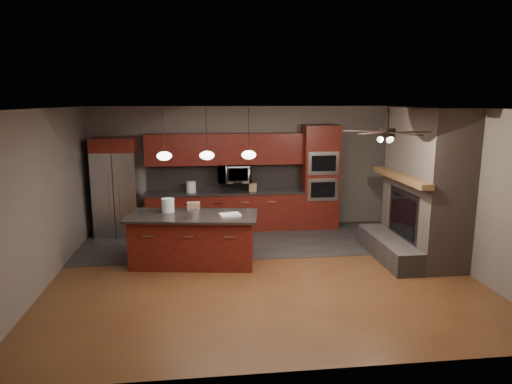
{
  "coord_description": "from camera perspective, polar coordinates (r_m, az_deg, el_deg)",
  "views": [
    {
      "loc": [
        -0.98,
        -7.44,
        2.92
      ],
      "look_at": [
        -0.03,
        0.6,
        1.29
      ],
      "focal_mm": 32.0,
      "sensor_mm": 36.0,
      "label": 1
    }
  ],
  "objects": [
    {
      "name": "right_wall",
      "position": [
        8.82,
        23.94,
        0.44
      ],
      "size": [
        0.02,
        6.0,
        2.8
      ],
      "primitive_type": "cube",
      "color": "#655A51",
      "rests_on": "ground"
    },
    {
      "name": "left_wall",
      "position": [
        8.0,
        -24.96,
        -0.66
      ],
      "size": [
        0.02,
        6.0,
        2.8
      ],
      "primitive_type": "cube",
      "color": "#655A51",
      "rests_on": "ground"
    },
    {
      "name": "back_wall",
      "position": [
        10.6,
        -1.36,
        3.1
      ],
      "size": [
        7.0,
        0.02,
        2.8
      ],
      "primitive_type": "cube",
      "color": "#655A51",
      "rests_on": "ground"
    },
    {
      "name": "oven_tower",
      "position": [
        10.62,
        7.98,
        1.87
      ],
      "size": [
        0.8,
        0.63,
        2.38
      ],
      "color": "maroon",
      "rests_on": "ground"
    },
    {
      "name": "paint_can",
      "position": [
        7.96,
        -7.91,
        -2.79
      ],
      "size": [
        0.27,
        0.27,
        0.14
      ],
      "primitive_type": "cylinder",
      "rotation": [
        0.0,
        0.0,
        -0.44
      ],
      "color": "silver",
      "rests_on": "kitchen_island"
    },
    {
      "name": "counter_bucket",
      "position": [
        10.32,
        -8.11,
        0.63
      ],
      "size": [
        0.25,
        0.25,
        0.24
      ],
      "primitive_type": "cylinder",
      "rotation": [
        0.0,
        0.0,
        0.17
      ],
      "color": "white",
      "rests_on": "back_cabinetry"
    },
    {
      "name": "paint_tray",
      "position": [
        8.08,
        -3.27,
        -2.86
      ],
      "size": [
        0.4,
        0.32,
        0.04
      ],
      "primitive_type": "cube",
      "rotation": [
        0.0,
        0.0,
        0.22
      ],
      "color": "white",
      "rests_on": "kitchen_island"
    },
    {
      "name": "back_cabinetry",
      "position": [
        10.4,
        -3.82,
        0.09
      ],
      "size": [
        3.59,
        0.64,
        2.2
      ],
      "color": "maroon",
      "rests_on": "ground"
    },
    {
      "name": "counter_box",
      "position": [
        10.33,
        -0.39,
        0.59
      ],
      "size": [
        0.19,
        0.16,
        0.18
      ],
      "primitive_type": "cube",
      "rotation": [
        0.0,
        0.0,
        -0.2
      ],
      "color": "tan",
      "rests_on": "back_cabinetry"
    },
    {
      "name": "pendant_left",
      "position": [
        8.22,
        -11.4,
        4.46
      ],
      "size": [
        0.26,
        0.26,
        0.92
      ],
      "color": "black",
      "rests_on": "ceiling"
    },
    {
      "name": "slate_tile_patch",
      "position": [
        9.74,
        -0.65,
        -6.07
      ],
      "size": [
        7.0,
        2.4,
        0.01
      ],
      "primitive_type": "cube",
      "color": "#2F2D2B",
      "rests_on": "ground"
    },
    {
      "name": "cardboard_box",
      "position": [
        8.54,
        -7.82,
        -1.79
      ],
      "size": [
        0.24,
        0.18,
        0.15
      ],
      "primitive_type": "cube",
      "rotation": [
        0.0,
        0.0,
        0.04
      ],
      "color": "#96704D",
      "rests_on": "kitchen_island"
    },
    {
      "name": "ceiling",
      "position": [
        7.51,
        0.78,
        10.44
      ],
      "size": [
        7.0,
        6.0,
        0.02
      ],
      "primitive_type": "cube",
      "color": "white",
      "rests_on": "back_wall"
    },
    {
      "name": "kitchen_island",
      "position": [
        8.35,
        -7.84,
        -5.85
      ],
      "size": [
        2.43,
        1.37,
        0.92
      ],
      "rotation": [
        0.0,
        0.0,
        -0.15
      ],
      "color": "maroon",
      "rests_on": "ground"
    },
    {
      "name": "ceiling_fan",
      "position": [
        7.21,
        16.08,
        7.25
      ],
      "size": [
        1.27,
        1.33,
        0.41
      ],
      "color": "black",
      "rests_on": "ceiling"
    },
    {
      "name": "pendant_center",
      "position": [
        8.2,
        -6.15,
        4.6
      ],
      "size": [
        0.26,
        0.26,
        0.92
      ],
      "color": "black",
      "rests_on": "ceiling"
    },
    {
      "name": "microwave",
      "position": [
        10.34,
        -2.74,
        2.33
      ],
      "size": [
        0.73,
        0.41,
        0.5
      ],
      "primitive_type": "imported",
      "color": "silver",
      "rests_on": "back_cabinetry"
    },
    {
      "name": "ground",
      "position": [
        8.05,
        0.73,
        -9.91
      ],
      "size": [
        7.0,
        7.0,
        0.0
      ],
      "primitive_type": "plane",
      "color": "brown",
      "rests_on": "ground"
    },
    {
      "name": "fireplace_column",
      "position": [
        8.96,
        20.05,
        0.22
      ],
      "size": [
        1.3,
        2.1,
        2.8
      ],
      "color": "#6C584D",
      "rests_on": "ground"
    },
    {
      "name": "refrigerator",
      "position": [
        10.4,
        -17.06,
        0.62
      ],
      "size": [
        0.92,
        0.75,
        2.15
      ],
      "color": "silver",
      "rests_on": "ground"
    },
    {
      "name": "white_bucket",
      "position": [
        8.47,
        -10.95,
        -1.64
      ],
      "size": [
        0.29,
        0.29,
        0.25
      ],
      "primitive_type": "cylinder",
      "rotation": [
        0.0,
        0.0,
        -0.3
      ],
      "color": "white",
      "rests_on": "kitchen_island"
    },
    {
      "name": "pendant_right",
      "position": [
        8.24,
        -0.91,
        4.7
      ],
      "size": [
        0.26,
        0.26,
        0.92
      ],
      "color": "black",
      "rests_on": "ceiling"
    }
  ]
}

